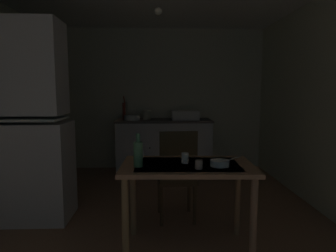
# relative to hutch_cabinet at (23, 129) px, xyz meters

# --- Properties ---
(ground_plane) EXTENTS (5.36, 5.36, 0.00)m
(ground_plane) POSITION_rel_hutch_cabinet_xyz_m (1.39, -0.06, -0.98)
(ground_plane) COLOR #92684E
(wall_back) EXTENTS (3.84, 0.10, 2.44)m
(wall_back) POSITION_rel_hutch_cabinet_xyz_m (1.39, 2.17, 0.24)
(wall_back) COLOR beige
(wall_back) RESTS_ON ground
(hutch_cabinet) EXTENTS (0.93, 0.52, 2.09)m
(hutch_cabinet) POSITION_rel_hutch_cabinet_xyz_m (0.00, 0.00, 0.00)
(hutch_cabinet) COLOR silver
(hutch_cabinet) RESTS_ON ground
(counter_cabinet) EXTENTS (1.57, 0.64, 0.89)m
(counter_cabinet) POSITION_rel_hutch_cabinet_xyz_m (1.52, 1.80, -0.53)
(counter_cabinet) COLOR silver
(counter_cabinet) RESTS_ON ground
(sink_basin) EXTENTS (0.44, 0.34, 0.15)m
(sink_basin) POSITION_rel_hutch_cabinet_xyz_m (1.88, 1.80, -0.01)
(sink_basin) COLOR silver
(sink_basin) RESTS_ON counter_cabinet
(hand_pump) EXTENTS (0.05, 0.27, 0.39)m
(hand_pump) POSITION_rel_hutch_cabinet_xyz_m (0.85, 1.84, 0.09)
(hand_pump) COLOR maroon
(hand_pump) RESTS_ON counter_cabinet
(mixing_bowl_counter) EXTENTS (0.26, 0.26, 0.08)m
(mixing_bowl_counter) POSITION_rel_hutch_cabinet_xyz_m (0.99, 1.75, -0.04)
(mixing_bowl_counter) COLOR white
(mixing_bowl_counter) RESTS_ON counter_cabinet
(stoneware_crock) EXTENTS (0.13, 0.13, 0.15)m
(stoneware_crock) POSITION_rel_hutch_cabinet_xyz_m (1.24, 1.85, -0.01)
(stoneware_crock) COLOR beige
(stoneware_crock) RESTS_ON counter_cabinet
(dining_table) EXTENTS (1.14, 0.69, 0.76)m
(dining_table) POSITION_rel_hutch_cabinet_xyz_m (1.66, -0.68, -0.33)
(dining_table) COLOR #9A6E4E
(dining_table) RESTS_ON ground
(chair_far_side) EXTENTS (0.42, 0.42, 0.98)m
(chair_far_side) POSITION_rel_hutch_cabinet_xyz_m (1.61, -0.13, -0.47)
(chair_far_side) COLOR #4E3622
(chair_far_side) RESTS_ON ground
(serving_bowl_wide) EXTENTS (0.16, 0.16, 0.05)m
(serving_bowl_wide) POSITION_rel_hutch_cabinet_xyz_m (1.92, -0.76, -0.20)
(serving_bowl_wide) COLOR white
(serving_bowl_wide) RESTS_ON dining_table
(teacup_mint) EXTENTS (0.06, 0.06, 0.09)m
(teacup_mint) POSITION_rel_hutch_cabinet_xyz_m (1.64, -0.65, -0.18)
(teacup_mint) COLOR white
(teacup_mint) RESTS_ON dining_table
(mug_dark) EXTENTS (0.06, 0.06, 0.07)m
(mug_dark) POSITION_rel_hutch_cabinet_xyz_m (1.73, -0.84, -0.19)
(mug_dark) COLOR tan
(mug_dark) RESTS_ON dining_table
(mug_tall) EXTENTS (0.06, 0.06, 0.07)m
(mug_tall) POSITION_rel_hutch_cabinet_xyz_m (1.24, -0.41, -0.18)
(mug_tall) COLOR #9EB2C6
(mug_tall) RESTS_ON dining_table
(glass_bottle) EXTENTS (0.08, 0.08, 0.27)m
(glass_bottle) POSITION_rel_hutch_cabinet_xyz_m (1.25, -0.75, -0.11)
(glass_bottle) COLOR #4C7F56
(glass_bottle) RESTS_ON dining_table
(table_knife) EXTENTS (0.14, 0.15, 0.00)m
(table_knife) POSITION_rel_hutch_cabinet_xyz_m (2.12, -0.48, -0.22)
(table_knife) COLOR silver
(table_knife) RESTS_ON dining_table
(teaspoon_near_bowl) EXTENTS (0.14, 0.03, 0.00)m
(teaspoon_near_bowl) POSITION_rel_hutch_cabinet_xyz_m (1.98, -0.58, -0.22)
(teaspoon_near_bowl) COLOR beige
(teaspoon_near_bowl) RESTS_ON dining_table
(pendant_bulb) EXTENTS (0.08, 0.08, 0.08)m
(pendant_bulb) POSITION_rel_hutch_cabinet_xyz_m (1.42, -0.04, 1.19)
(pendant_bulb) COLOR #F9EFCC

